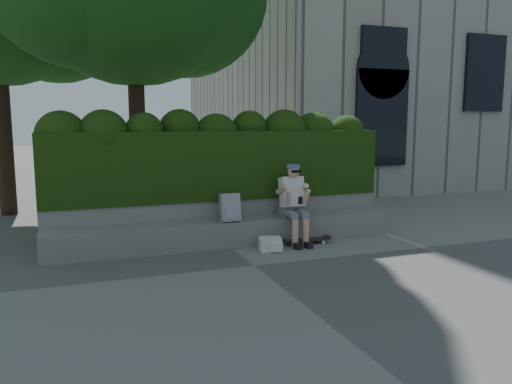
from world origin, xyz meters
name	(u,v)px	position (x,y,z in m)	size (l,w,h in m)	color
ground	(254,266)	(0.00, 0.00, 0.00)	(80.00, 80.00, 0.00)	slate
bench_ledge	(229,233)	(0.00, 1.25, 0.23)	(6.00, 0.45, 0.45)	gray
planter_wall	(221,219)	(0.00, 1.73, 0.38)	(6.00, 0.50, 0.75)	gray
hedge	(217,164)	(0.00, 1.95, 1.35)	(6.00, 1.00, 1.20)	black
person	(293,201)	(1.11, 1.07, 0.75)	(0.40, 0.76, 1.38)	slate
skateboard	(307,240)	(1.32, 0.91, 0.07)	(0.79, 0.21, 0.08)	black
backpack_plaid	(230,208)	(-0.01, 1.15, 0.68)	(0.32, 0.17, 0.47)	#BBBAC0
backpack_ground	(270,244)	(0.54, 0.71, 0.11)	(0.35, 0.25, 0.23)	silver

